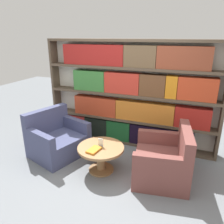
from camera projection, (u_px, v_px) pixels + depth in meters
name	position (u px, v px, depth m)	size (l,w,h in m)	color
ground_plane	(102.00, 179.00, 3.46)	(14.00, 14.00, 0.00)	slate
bookshelf	(131.00, 96.00, 4.33)	(3.45, 0.30, 2.10)	silver
armchair_left	(57.00, 140.00, 4.13)	(1.06, 1.14, 0.85)	#42476B
armchair_right	(164.00, 161.00, 3.43)	(0.95, 1.06, 0.85)	brown
coffee_table	(101.00, 154.00, 3.60)	(0.76, 0.76, 0.44)	olive
table_sign	(101.00, 143.00, 3.53)	(0.09, 0.06, 0.15)	black
stray_book	(94.00, 150.00, 3.43)	(0.19, 0.27, 0.03)	orange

